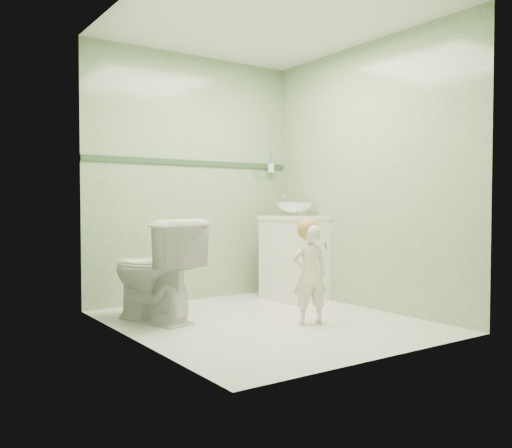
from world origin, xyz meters
TOP-DOWN VIEW (x-y plane):
  - ground at (0.00, 0.00)m, footprint 2.50×2.50m
  - room_shell at (0.00, 0.00)m, footprint 2.50×2.54m
  - trim_stripe at (0.00, 1.24)m, footprint 2.20×0.02m
  - vanity at (0.84, 0.70)m, footprint 0.52×0.50m
  - counter at (0.84, 0.70)m, footprint 0.54×0.52m
  - basin at (0.84, 0.70)m, footprint 0.37×0.37m
  - faucet at (0.84, 0.89)m, footprint 0.03×0.13m
  - cup_holder at (0.89, 1.18)m, footprint 0.26×0.07m
  - toilet at (-0.74, 0.52)m, footprint 0.67×0.91m
  - toddler at (0.23, -0.26)m, footprint 0.33×0.27m
  - hair_cap at (0.23, -0.23)m, footprint 0.17×0.17m
  - teal_toothbrush at (0.26, -0.40)m, footprint 0.11×0.14m

SIDE VIEW (x-z plane):
  - ground at x=0.00m, z-range 0.00..0.00m
  - toddler at x=0.23m, z-range 0.00..0.78m
  - vanity at x=0.84m, z-range 0.00..0.80m
  - toilet at x=-0.74m, z-range 0.00..0.83m
  - teal_toothbrush at x=0.26m, z-range 0.59..0.67m
  - hair_cap at x=0.23m, z-range 0.66..0.83m
  - counter at x=0.84m, z-range 0.79..0.83m
  - basin at x=0.84m, z-range 0.83..0.96m
  - faucet at x=0.84m, z-range 0.88..1.06m
  - room_shell at x=0.00m, z-range 0.00..2.40m
  - cup_holder at x=0.89m, z-range 1.22..1.43m
  - trim_stripe at x=0.00m, z-range 1.33..1.38m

